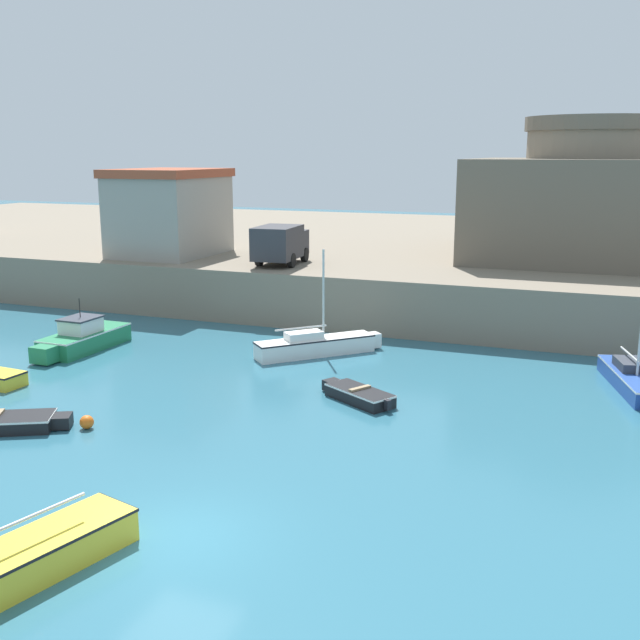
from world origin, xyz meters
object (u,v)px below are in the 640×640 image
(motorboat_green_6, at_px, (82,338))
(fortress, at_px, (589,202))
(sailboat_white_0, at_px, (316,345))
(harbor_shed_mid_row, at_px, (170,212))
(mooring_buoy, at_px, (87,422))
(truck_on_quay, at_px, (281,243))
(sailboat_blue_3, at_px, (634,379))
(dinghy_black_4, at_px, (358,394))
(dinghy_black_1, at_px, (2,422))

(motorboat_green_6, distance_m, fortress, 29.84)
(sailboat_white_0, distance_m, motorboat_green_6, 11.00)
(harbor_shed_mid_row, bearing_deg, mooring_buoy, -65.51)
(fortress, bearing_deg, truck_on_quay, -149.69)
(sailboat_blue_3, relative_size, dinghy_black_4, 1.81)
(mooring_buoy, relative_size, fortress, 0.03)
(dinghy_black_1, xyz_separation_m, motorboat_green_6, (-4.16, 9.49, 0.31))
(fortress, distance_m, harbor_shed_mid_row, 25.29)
(dinghy_black_4, height_order, harbor_shed_mid_row, harbor_shed_mid_row)
(motorboat_green_6, distance_m, truck_on_quay, 12.49)
(harbor_shed_mid_row, height_order, truck_on_quay, harbor_shed_mid_row)
(dinghy_black_4, relative_size, harbor_shed_mid_row, 0.47)
(motorboat_green_6, distance_m, mooring_buoy, 10.75)
(fortress, bearing_deg, sailboat_white_0, -122.81)
(motorboat_green_6, relative_size, fortress, 0.41)
(motorboat_green_6, bearing_deg, truck_on_quay, 62.91)
(mooring_buoy, distance_m, truck_on_quay, 19.47)
(dinghy_black_1, height_order, mooring_buoy, dinghy_black_1)
(sailboat_blue_3, distance_m, truck_on_quay, 20.45)
(sailboat_white_0, height_order, dinghy_black_1, sailboat_white_0)
(sailboat_white_0, height_order, motorboat_green_6, sailboat_white_0)
(motorboat_green_6, relative_size, truck_on_quay, 1.24)
(mooring_buoy, bearing_deg, sailboat_white_0, 71.68)
(dinghy_black_1, height_order, dinghy_black_4, dinghy_black_1)
(motorboat_green_6, bearing_deg, mooring_buoy, -51.17)
(sailboat_white_0, xyz_separation_m, truck_on_quay, (-5.09, 7.55, 3.60))
(dinghy_black_4, bearing_deg, mooring_buoy, -141.79)
(sailboat_white_0, height_order, fortress, fortress)
(dinghy_black_4, bearing_deg, fortress, 72.45)
(dinghy_black_4, bearing_deg, truck_on_quay, 124.25)
(dinghy_black_4, relative_size, mooring_buoy, 7.00)
(truck_on_quay, bearing_deg, fortress, 30.31)
(motorboat_green_6, relative_size, mooring_buoy, 11.76)
(dinghy_black_1, height_order, truck_on_quay, truck_on_quay)
(motorboat_green_6, height_order, truck_on_quay, truck_on_quay)
(dinghy_black_1, bearing_deg, sailboat_white_0, 63.15)
(dinghy_black_1, relative_size, motorboat_green_6, 0.76)
(dinghy_black_1, xyz_separation_m, mooring_buoy, (2.58, 1.12, -0.03))
(mooring_buoy, height_order, fortress, fortress)
(mooring_buoy, xyz_separation_m, fortress, (14.69, 28.38, 5.93))
(sailboat_blue_3, distance_m, motorboat_green_6, 24.14)
(sailboat_blue_3, relative_size, fortress, 0.44)
(sailboat_white_0, xyz_separation_m, mooring_buoy, (-3.81, -11.49, -0.25))
(dinghy_black_4, height_order, fortress, fortress)
(sailboat_blue_3, xyz_separation_m, harbor_shed_mid_row, (-26.55, 9.26, 5.08))
(sailboat_blue_3, xyz_separation_m, fortress, (-2.55, 17.20, 5.75))
(sailboat_white_0, relative_size, harbor_shed_mid_row, 0.71)
(sailboat_white_0, relative_size, sailboat_blue_3, 0.84)
(fortress, distance_m, truck_on_quay, 18.62)
(mooring_buoy, bearing_deg, motorboat_green_6, 128.83)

